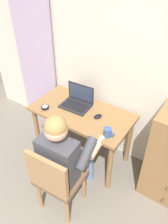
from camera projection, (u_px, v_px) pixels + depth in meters
The scene contains 9 objects.
wall_back at pixel (144, 69), 2.27m from camera, with size 4.80×0.05×2.50m, color beige.
curtain_panel at pixel (35, 54), 2.98m from camera, with size 0.64×0.03×2.17m, color #B29EBC.
desk at pixel (82, 119), 2.65m from camera, with size 1.17×0.60×0.73m.
chair at pixel (56, 179), 2.14m from camera, with size 0.45×0.43×0.88m.
person_seated at pixel (66, 153), 2.15m from camera, with size 0.55×0.60×1.20m.
laptop at pixel (77, 101), 2.65m from camera, with size 0.35×0.27×0.24m.
computer_mouse at pixel (98, 116), 2.49m from camera, with size 0.06×0.10×0.03m, color black.
desk_clock at pixel (45, 107), 2.62m from camera, with size 0.09×0.09×0.03m.
coffee_mug at pixel (108, 132), 2.24m from camera, with size 0.12×0.08×0.09m.
Camera 1 is at (0.64, 0.15, 2.31)m, focal length 36.20 mm.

